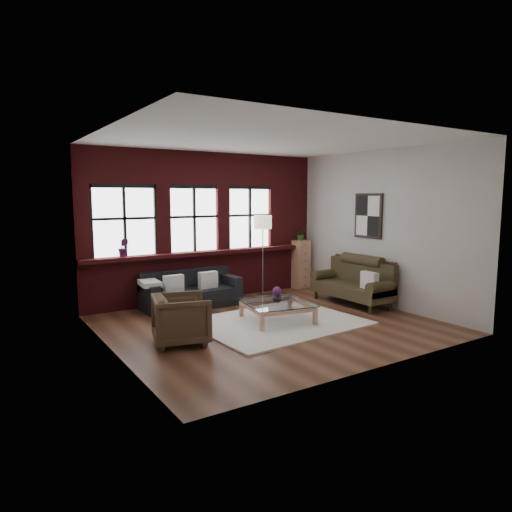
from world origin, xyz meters
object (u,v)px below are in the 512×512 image
coffee_table (277,312)px  floor_lamp (263,252)px  dark_sofa (191,290)px  vintage_settee (352,281)px  armchair (181,319)px  drawer_chest (300,264)px  vase (277,298)px

coffee_table → floor_lamp: floor_lamp is taller
floor_lamp → dark_sofa: bearing=-175.1°
coffee_table → vintage_settee: bearing=7.4°
dark_sofa → floor_lamp: floor_lamp is taller
armchair → drawer_chest: drawer_chest is taller
coffee_table → vase: vase is taller
armchair → coffee_table: armchair is taller
vintage_settee → vase: vintage_settee is taller
dark_sofa → drawer_chest: bearing=6.4°
dark_sofa → coffee_table: size_ratio=1.77×
coffee_table → armchair: bearing=-174.4°
vintage_settee → drawer_chest: 1.95m
dark_sofa → drawer_chest: (3.09, 0.35, 0.24)m
vintage_settee → coffee_table: 2.15m
dark_sofa → coffee_table: bearing=-66.0°
coffee_table → drawer_chest: 3.19m
coffee_table → vase: size_ratio=6.64×
drawer_chest → vase: bearing=-135.7°
armchair → coffee_table: 1.96m
dark_sofa → vase: 2.04m
vase → vintage_settee: bearing=7.4°
vintage_settee → drawer_chest: bearing=85.4°
dark_sofa → floor_lamp: (1.86, 0.16, 0.63)m
floor_lamp → coffee_table: bearing=-116.9°
dark_sofa → coffee_table: 2.04m
armchair → coffee_table: (1.94, 0.19, -0.20)m
coffee_table → floor_lamp: 2.41m
vase → drawer_chest: (2.26, 2.21, 0.14)m
dark_sofa → armchair: armchair is taller
floor_lamp → vintage_settee: bearing=-58.2°
vintage_settee → vase: 2.13m
armchair → dark_sofa: bearing=-13.2°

